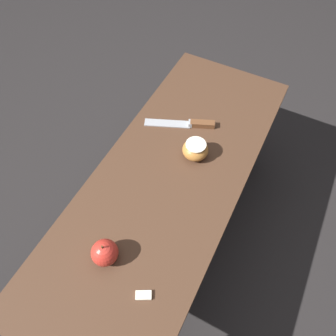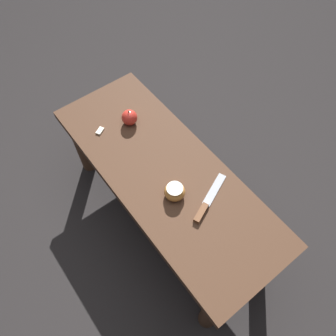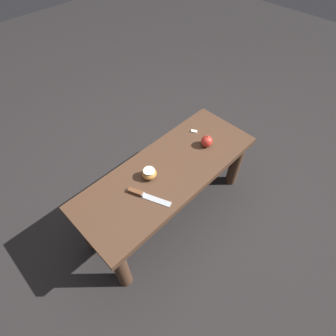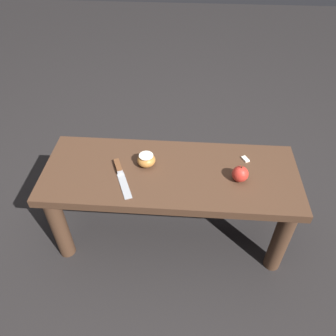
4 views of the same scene
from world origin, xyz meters
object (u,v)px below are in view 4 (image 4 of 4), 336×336
(wooden_bench, at_px, (170,186))
(apple_whole, at_px, (240,174))
(knife, at_px, (120,172))
(apple_cut, at_px, (146,160))

(wooden_bench, bearing_deg, apple_whole, -5.95)
(knife, bearing_deg, wooden_bench, 75.08)
(wooden_bench, xyz_separation_m, apple_cut, (-0.11, 0.04, 0.12))
(wooden_bench, height_order, knife, knife)
(wooden_bench, relative_size, knife, 4.91)
(knife, xyz_separation_m, apple_whole, (0.52, -0.00, 0.03))
(apple_whole, bearing_deg, wooden_bench, 174.05)
(knife, height_order, apple_cut, apple_cut)
(wooden_bench, bearing_deg, apple_cut, 162.01)
(apple_cut, bearing_deg, wooden_bench, -17.99)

